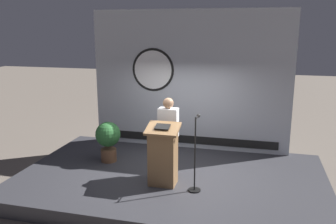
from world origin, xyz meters
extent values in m
plane|color=#6B6056|center=(0.00, 0.00, 0.00)|extent=(40.00, 40.00, 0.00)
cube|color=#333338|center=(0.00, 0.00, 0.15)|extent=(6.40, 4.00, 0.30)
cube|color=#B2B7C1|center=(0.00, 1.85, 2.04)|extent=(4.99, 0.10, 3.47)
cylinder|color=black|center=(-0.93, 1.80, 2.29)|extent=(1.09, 0.02, 1.09)
cylinder|color=white|center=(-0.93, 1.79, 2.29)|extent=(0.97, 0.02, 0.97)
cube|color=black|center=(0.00, 1.79, 0.52)|extent=(4.49, 0.02, 0.20)
cube|color=olive|center=(-0.05, -0.49, 0.86)|extent=(0.52, 0.40, 1.11)
cube|color=olive|center=(-0.05, -0.49, 1.44)|extent=(0.64, 0.49, 0.18)
cube|color=black|center=(-0.05, -0.51, 1.49)|extent=(0.28, 0.20, 0.08)
cylinder|color=black|center=(-0.06, -0.01, 0.72)|extent=(0.26, 0.26, 0.83)
cube|color=white|center=(-0.06, -0.01, 1.43)|extent=(0.40, 0.24, 0.61)
sphere|color=#997051|center=(-0.06, -0.01, 1.85)|extent=(0.22, 0.22, 0.22)
cylinder|color=black|center=(0.62, -0.64, 0.31)|extent=(0.24, 0.24, 0.02)
cylinder|color=black|center=(0.62, -0.64, 1.03)|extent=(0.03, 0.03, 1.45)
cylinder|color=black|center=(0.62, -0.49, 1.70)|extent=(0.02, 0.31, 0.02)
sphere|color=#262626|center=(0.62, -0.34, 1.70)|extent=(0.07, 0.07, 0.07)
cylinder|color=brown|center=(-1.60, 0.39, 0.45)|extent=(0.36, 0.36, 0.30)
sphere|color=#2D6B33|center=(-1.60, 0.39, 0.95)|extent=(0.57, 0.57, 0.57)
camera|label=1|loc=(1.69, -6.85, 3.35)|focal=38.12mm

